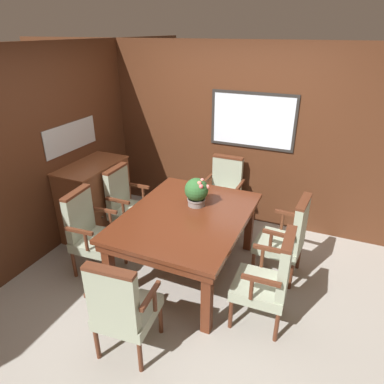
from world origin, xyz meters
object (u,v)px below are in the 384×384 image
(chair_left_near, at_px, (90,231))
(potted_plant, at_px, (197,192))
(chair_right_far, at_px, (287,236))
(chair_left_far, at_px, (126,203))
(chair_head_far, at_px, (224,191))
(sideboard_cabinet, at_px, (95,199))
(dining_table, at_px, (187,222))
(chair_head_near, at_px, (122,307))
(chair_right_near, at_px, (270,278))

(chair_left_near, distance_m, potted_plant, 1.27)
(chair_left_near, bearing_deg, chair_right_far, -73.63)
(chair_left_near, bearing_deg, chair_left_far, -2.89)
(chair_head_far, bearing_deg, sideboard_cabinet, -149.34)
(dining_table, distance_m, chair_left_near, 1.09)
(dining_table, distance_m, sideboard_cabinet, 1.53)
(chair_left_near, xyz_separation_m, chair_right_far, (2.04, 0.77, 0.00))
(chair_left_near, height_order, potted_plant, potted_plant)
(chair_left_near, height_order, chair_head_near, same)
(chair_head_far, bearing_deg, chair_right_near, -58.78)
(chair_right_far, height_order, chair_head_far, same)
(chair_left_far, height_order, potted_plant, potted_plant)
(potted_plant, bearing_deg, sideboard_cabinet, 177.38)
(chair_right_near, height_order, potted_plant, potted_plant)
(dining_table, xyz_separation_m, chair_head_near, (-0.02, -1.22, -0.15))
(chair_left_far, bearing_deg, chair_head_far, -51.51)
(dining_table, relative_size, potted_plant, 5.10)
(chair_right_far, relative_size, chair_head_far, 1.00)
(dining_table, height_order, chair_right_near, chair_right_near)
(potted_plant, bearing_deg, chair_right_near, -32.50)
(chair_right_far, height_order, chair_head_near, same)
(chair_left_far, bearing_deg, dining_table, -109.83)
(chair_left_near, height_order, chair_right_near, same)
(chair_left_near, height_order, chair_left_far, same)
(chair_right_near, xyz_separation_m, sideboard_cabinet, (-2.50, 0.70, -0.02))
(chair_left_near, height_order, chair_right_far, same)
(potted_plant, relative_size, sideboard_cabinet, 0.33)
(dining_table, bearing_deg, chair_left_far, 160.78)
(dining_table, distance_m, chair_head_far, 1.22)
(chair_left_near, xyz_separation_m, potted_plant, (1.03, 0.63, 0.41))
(chair_head_near, relative_size, chair_right_near, 1.00)
(chair_right_far, height_order, chair_left_far, same)
(chair_head_far, bearing_deg, dining_table, -91.43)
(chair_left_far, bearing_deg, potted_plant, -97.07)
(dining_table, relative_size, chair_left_far, 1.68)
(chair_right_far, bearing_deg, chair_left_near, -65.20)
(chair_head_near, bearing_deg, chair_right_near, -146.34)
(chair_right_near, xyz_separation_m, chair_head_far, (-0.98, 1.60, 0.00))
(chair_right_near, bearing_deg, chair_left_near, -92.11)
(chair_left_near, distance_m, chair_head_near, 1.29)
(dining_table, height_order, chair_head_far, chair_head_far)
(chair_head_near, distance_m, chair_head_far, 2.44)
(chair_left_near, bearing_deg, chair_head_far, -37.13)
(chair_left_near, distance_m, chair_head_far, 1.91)
(dining_table, bearing_deg, chair_left_near, -158.82)
(dining_table, height_order, sideboard_cabinet, sideboard_cabinet)
(chair_left_far, relative_size, chair_right_near, 1.00)
(chair_left_far, distance_m, potted_plant, 1.13)
(chair_right_near, xyz_separation_m, potted_plant, (-0.99, 0.63, 0.41))
(chair_head_far, bearing_deg, chair_left_near, -123.00)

